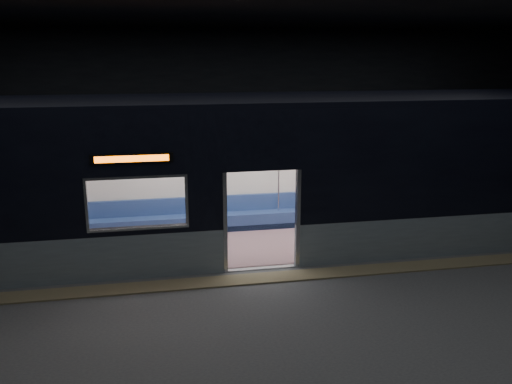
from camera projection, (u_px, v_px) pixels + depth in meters
name	position (u px, v px, depth m)	size (l,w,h in m)	color
station_floor	(273.00, 291.00, 10.03)	(24.00, 14.00, 0.01)	#47494C
station_envelope	(275.00, 90.00, 9.12)	(24.00, 14.00, 5.00)	black
tactile_strip	(267.00, 278.00, 10.55)	(22.80, 0.50, 0.03)	#8C7F59
metro_car	(248.00, 166.00, 11.99)	(18.00, 3.04, 3.35)	#899AA4
passenger	(323.00, 195.00, 13.58)	(0.43, 0.73, 1.43)	black
handbag	(326.00, 202.00, 13.39)	(0.27, 0.23, 0.13)	black
transit_map	(426.00, 162.00, 14.25)	(1.02, 0.03, 0.67)	white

